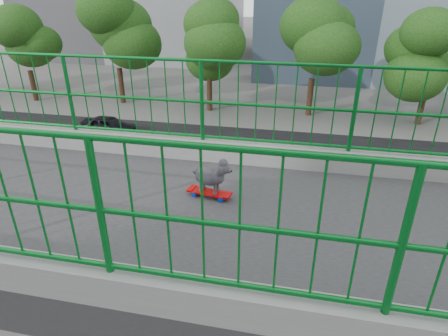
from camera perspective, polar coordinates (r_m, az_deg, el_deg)
road at (r=19.15m, az=0.34°, el=-3.01°), size 18.00×90.00×0.02m
footbridge at (r=6.26m, az=-25.26°, el=-17.53°), size 3.00×24.00×7.00m
railing at (r=5.20m, az=-29.37°, el=-0.99°), size 3.00×24.00×1.42m
street_trees at (r=29.89m, az=7.68°, el=16.95°), size 5.30×60.40×7.26m
skateboard at (r=4.48m, az=-2.24°, el=-3.78°), size 0.24×0.55×0.07m
poodle at (r=4.36m, az=-1.97°, el=-1.13°), size 0.25×0.49×0.41m
car_0 at (r=13.67m, az=-13.23°, el=-13.34°), size 1.83×4.55×1.55m
car_1 at (r=15.90m, az=26.08°, el=-9.88°), size 1.42×4.07×1.34m
car_2 at (r=21.42m, az=-22.40°, el=0.40°), size 2.49×5.40×1.50m
car_3 at (r=20.85m, az=12.65°, el=1.19°), size 2.16×5.30×1.54m
car_4 at (r=27.01m, az=-17.07°, el=6.16°), size 1.55×3.86×1.32m
car_5 at (r=12.81m, az=17.64°, el=-17.06°), size 1.67×4.80×1.58m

